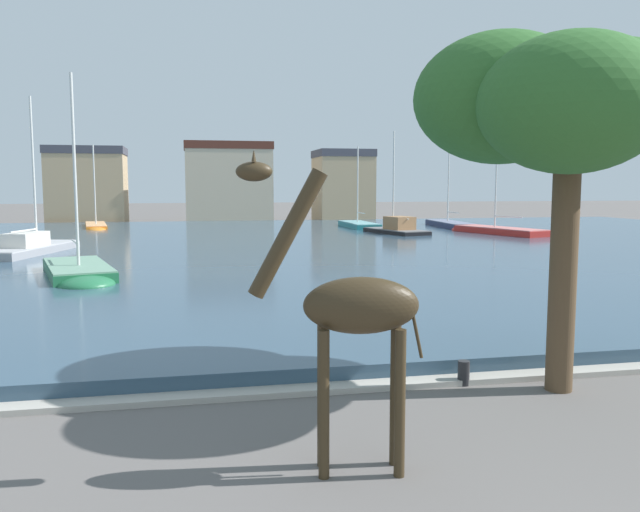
% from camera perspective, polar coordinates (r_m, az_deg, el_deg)
% --- Properties ---
extents(harbor_water, '(86.09, 54.60, 0.41)m').
position_cam_1_polar(harbor_water, '(39.88, -5.36, 0.76)').
color(harbor_water, '#334C60').
rests_on(harbor_water, ground).
extents(quay_edge_coping, '(86.09, 0.50, 0.12)m').
position_cam_1_polar(quay_edge_coping, '(13.29, 8.27, -11.10)').
color(quay_edge_coping, '#ADA89E').
rests_on(quay_edge_coping, ground).
extents(giraffe_statue, '(2.56, 0.85, 4.48)m').
position_cam_1_polar(giraffe_statue, '(8.86, 2.80, -4.96)').
color(giraffe_statue, '#382B19').
rests_on(giraffe_statue, ground).
extents(sailboat_green, '(3.88, 7.43, 8.36)m').
position_cam_1_polar(sailboat_green, '(27.16, -20.58, -1.66)').
color(sailboat_green, '#236B42').
rests_on(sailboat_green, ground).
extents(sailboat_teal, '(2.16, 7.79, 7.38)m').
position_cam_1_polar(sailboat_teal, '(56.38, 3.29, 2.63)').
color(sailboat_teal, teal).
rests_on(sailboat_teal, ground).
extents(sailboat_black, '(3.86, 7.21, 8.09)m').
position_cam_1_polar(sailboat_black, '(49.49, 6.52, 2.22)').
color(sailboat_black, black).
rests_on(sailboat_black, ground).
extents(sailboat_orange, '(2.96, 9.31, 7.53)m').
position_cam_1_polar(sailboat_orange, '(59.11, -19.27, 2.39)').
color(sailboat_orange, orange).
rests_on(sailboat_orange, ground).
extents(sailboat_red, '(4.57, 9.40, 6.63)m').
position_cam_1_polar(sailboat_red, '(50.74, 15.06, 2.03)').
color(sailboat_red, red).
rests_on(sailboat_red, ground).
extents(sailboat_grey, '(4.00, 8.85, 8.73)m').
position_cam_1_polar(sailboat_grey, '(37.98, -23.81, 0.51)').
color(sailboat_grey, '#939399').
rests_on(sailboat_grey, ground).
extents(sailboat_navy, '(2.56, 9.44, 7.50)m').
position_cam_1_polar(sailboat_navy, '(58.28, 11.19, 2.65)').
color(sailboat_navy, navy).
rests_on(sailboat_navy, ground).
extents(shade_tree, '(4.97, 5.18, 7.03)m').
position_cam_1_polar(shade_tree, '(13.16, 20.05, 12.71)').
color(shade_tree, brown).
rests_on(shade_tree, ground).
extents(mooring_bollard, '(0.24, 0.24, 0.50)m').
position_cam_1_polar(mooring_bollard, '(13.47, 12.64, -10.10)').
color(mooring_bollard, '#232326').
rests_on(mooring_bollard, ground).
extents(townhouse_narrow_midrow, '(7.76, 5.84, 7.99)m').
position_cam_1_polar(townhouse_narrow_midrow, '(70.99, -19.94, 5.89)').
color(townhouse_narrow_midrow, tan).
rests_on(townhouse_narrow_midrow, ground).
extents(townhouse_corner_house, '(9.16, 5.54, 8.58)m').
position_cam_1_polar(townhouse_corner_house, '(69.51, -8.14, 6.44)').
color(townhouse_corner_house, '#C6B293').
rests_on(townhouse_corner_house, ground).
extents(townhouse_wide_warehouse, '(6.02, 6.11, 7.90)m').
position_cam_1_polar(townhouse_wide_warehouse, '(71.20, 2.04, 6.22)').
color(townhouse_wide_warehouse, tan).
rests_on(townhouse_wide_warehouse, ground).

